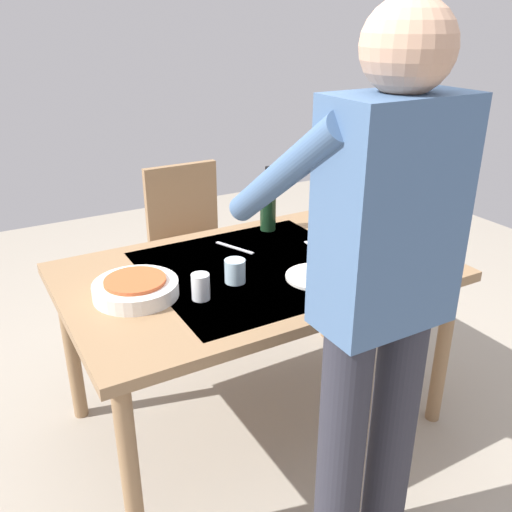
{
  "coord_description": "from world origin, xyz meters",
  "views": [
    {
      "loc": [
        0.98,
        1.72,
        1.65
      ],
      "look_at": [
        0.0,
        0.0,
        0.78
      ],
      "focal_mm": 39.04,
      "sensor_mm": 36.0,
      "label": 1
    }
  ],
  "objects_px": {
    "wine_bottle": "(268,207)",
    "water_cup_far_left": "(201,287)",
    "water_cup_near_left": "(381,231)",
    "water_cup_near_right": "(235,271)",
    "dining_table": "(256,284)",
    "person_server": "(378,290)",
    "chair_near": "(191,240)",
    "dinner_plate_near": "(316,277)",
    "serving_bowl_pasta": "(136,288)",
    "wine_glass_left": "(392,260)"
  },
  "relations": [
    {
      "from": "wine_bottle",
      "to": "water_cup_far_left",
      "type": "relative_size",
      "value": 3.16
    },
    {
      "from": "water_cup_near_left",
      "to": "water_cup_near_right",
      "type": "xyz_separation_m",
      "value": [
        0.74,
        0.04,
        -0.0
      ]
    },
    {
      "from": "dining_table",
      "to": "person_server",
      "type": "relative_size",
      "value": 0.88
    },
    {
      "from": "chair_near",
      "to": "water_cup_far_left",
      "type": "relative_size",
      "value": 9.72
    },
    {
      "from": "dinner_plate_near",
      "to": "wine_bottle",
      "type": "bearing_deg",
      "value": -101.14
    },
    {
      "from": "water_cup_far_left",
      "to": "serving_bowl_pasta",
      "type": "height_order",
      "value": "water_cup_far_left"
    },
    {
      "from": "dining_table",
      "to": "wine_bottle",
      "type": "xyz_separation_m",
      "value": [
        -0.25,
        -0.34,
        0.18
      ]
    },
    {
      "from": "person_server",
      "to": "wine_glass_left",
      "type": "relative_size",
      "value": 11.19
    },
    {
      "from": "dinner_plate_near",
      "to": "serving_bowl_pasta",
      "type": "bearing_deg",
      "value": -16.86
    },
    {
      "from": "water_cup_near_left",
      "to": "water_cup_far_left",
      "type": "xyz_separation_m",
      "value": [
        0.91,
        0.1,
        -0.0
      ]
    },
    {
      "from": "wine_bottle",
      "to": "serving_bowl_pasta",
      "type": "bearing_deg",
      "value": 24.53
    },
    {
      "from": "person_server",
      "to": "wine_bottle",
      "type": "distance_m",
      "value": 1.11
    },
    {
      "from": "person_server",
      "to": "wine_glass_left",
      "type": "height_order",
      "value": "person_server"
    },
    {
      "from": "person_server",
      "to": "wine_glass_left",
      "type": "bearing_deg",
      "value": -137.74
    },
    {
      "from": "dining_table",
      "to": "wine_glass_left",
      "type": "bearing_deg",
      "value": 131.88
    },
    {
      "from": "person_server",
      "to": "water_cup_far_left",
      "type": "distance_m",
      "value": 0.68
    },
    {
      "from": "serving_bowl_pasta",
      "to": "water_cup_near_left",
      "type": "bearing_deg",
      "value": 178.62
    },
    {
      "from": "water_cup_far_left",
      "to": "water_cup_near_right",
      "type": "bearing_deg",
      "value": -160.45
    },
    {
      "from": "chair_near",
      "to": "water_cup_near_right",
      "type": "relative_size",
      "value": 10.29
    },
    {
      "from": "water_cup_near_right",
      "to": "wine_bottle",
      "type": "bearing_deg",
      "value": -133.26
    },
    {
      "from": "wine_glass_left",
      "to": "dinner_plate_near",
      "type": "bearing_deg",
      "value": -44.51
    },
    {
      "from": "dining_table",
      "to": "water_cup_near_left",
      "type": "distance_m",
      "value": 0.62
    },
    {
      "from": "chair_near",
      "to": "serving_bowl_pasta",
      "type": "xyz_separation_m",
      "value": [
        0.57,
        0.85,
        0.23
      ]
    },
    {
      "from": "water_cup_near_right",
      "to": "water_cup_near_left",
      "type": "bearing_deg",
      "value": -176.66
    },
    {
      "from": "chair_near",
      "to": "wine_bottle",
      "type": "relative_size",
      "value": 3.07
    },
    {
      "from": "water_cup_near_right",
      "to": "dinner_plate_near",
      "type": "height_order",
      "value": "water_cup_near_right"
    },
    {
      "from": "dining_table",
      "to": "water_cup_near_right",
      "type": "xyz_separation_m",
      "value": [
        0.13,
        0.07,
        0.12
      ]
    },
    {
      "from": "dining_table",
      "to": "water_cup_far_left",
      "type": "bearing_deg",
      "value": 23.63
    },
    {
      "from": "chair_near",
      "to": "water_cup_near_right",
      "type": "height_order",
      "value": "chair_near"
    },
    {
      "from": "wine_glass_left",
      "to": "water_cup_far_left",
      "type": "height_order",
      "value": "wine_glass_left"
    },
    {
      "from": "chair_near",
      "to": "person_server",
      "type": "height_order",
      "value": "person_server"
    },
    {
      "from": "water_cup_far_left",
      "to": "wine_glass_left",
      "type": "bearing_deg",
      "value": 158.28
    },
    {
      "from": "serving_bowl_pasta",
      "to": "dinner_plate_near",
      "type": "relative_size",
      "value": 1.3
    },
    {
      "from": "water_cup_far_left",
      "to": "dinner_plate_near",
      "type": "distance_m",
      "value": 0.45
    },
    {
      "from": "person_server",
      "to": "water_cup_near_right",
      "type": "height_order",
      "value": "person_server"
    },
    {
      "from": "chair_near",
      "to": "water_cup_near_right",
      "type": "distance_m",
      "value": 0.97
    },
    {
      "from": "person_server",
      "to": "serving_bowl_pasta",
      "type": "height_order",
      "value": "person_server"
    },
    {
      "from": "wine_glass_left",
      "to": "water_cup_near_left",
      "type": "xyz_separation_m",
      "value": [
        -0.27,
        -0.36,
        -0.06
      ]
    },
    {
      "from": "chair_near",
      "to": "wine_bottle",
      "type": "bearing_deg",
      "value": 108.98
    },
    {
      "from": "water_cup_near_right",
      "to": "dining_table",
      "type": "bearing_deg",
      "value": -151.49
    },
    {
      "from": "water_cup_far_left",
      "to": "serving_bowl_pasta",
      "type": "relative_size",
      "value": 0.31
    },
    {
      "from": "person_server",
      "to": "wine_glass_left",
      "type": "distance_m",
      "value": 0.53
    },
    {
      "from": "dining_table",
      "to": "person_server",
      "type": "height_order",
      "value": "person_server"
    },
    {
      "from": "wine_bottle",
      "to": "serving_bowl_pasta",
      "type": "distance_m",
      "value": 0.82
    },
    {
      "from": "chair_near",
      "to": "wine_glass_left",
      "type": "distance_m",
      "value": 1.29
    },
    {
      "from": "person_server",
      "to": "water_cup_near_right",
      "type": "bearing_deg",
      "value": -81.88
    },
    {
      "from": "wine_glass_left",
      "to": "serving_bowl_pasta",
      "type": "xyz_separation_m",
      "value": [
        0.83,
        -0.38,
        -0.07
      ]
    },
    {
      "from": "wine_bottle",
      "to": "water_cup_near_right",
      "type": "bearing_deg",
      "value": 46.74
    },
    {
      "from": "chair_near",
      "to": "water_cup_near_right",
      "type": "xyz_separation_m",
      "value": [
        0.21,
        0.92,
        0.24
      ]
    },
    {
      "from": "person_server",
      "to": "dinner_plate_near",
      "type": "xyz_separation_m",
      "value": [
        -0.19,
        -0.53,
        -0.23
      ]
    }
  ]
}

